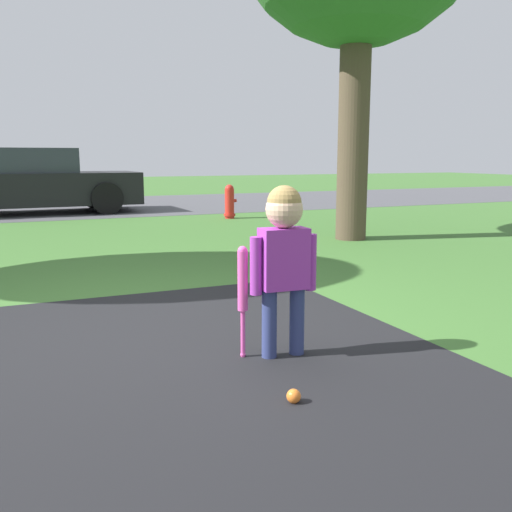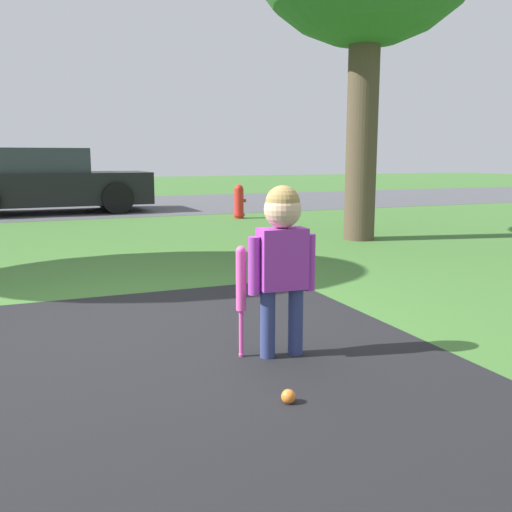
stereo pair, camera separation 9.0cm
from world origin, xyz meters
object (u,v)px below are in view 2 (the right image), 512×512
object	(u,v)px
child	(282,247)
fire_hydrant	(239,202)
baseball_bat	(241,286)
sports_ball	(288,396)
parked_car	(47,183)

from	to	relation	value
child	fire_hydrant	distance (m)	7.74
baseball_bat	sports_ball	bearing A→B (deg)	-91.72
baseball_bat	sports_ball	world-z (taller)	baseball_bat
child	sports_ball	distance (m)	0.91
baseball_bat	fire_hydrant	bearing A→B (deg)	69.41
fire_hydrant	parked_car	world-z (taller)	parked_car
child	fire_hydrant	size ratio (longest dim) A/B	1.56
baseball_bat	parked_car	xyz separation A→B (m)	(-0.63, 9.81, 0.20)
child	baseball_bat	world-z (taller)	child
child	sports_ball	bearing A→B (deg)	-108.32
parked_car	sports_ball	bearing A→B (deg)	-87.83
parked_car	child	bearing A→B (deg)	-86.18
sports_ball	fire_hydrant	bearing A→B (deg)	70.94
fire_hydrant	parked_car	bearing A→B (deg)	142.61
sports_ball	parked_car	world-z (taller)	parked_car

